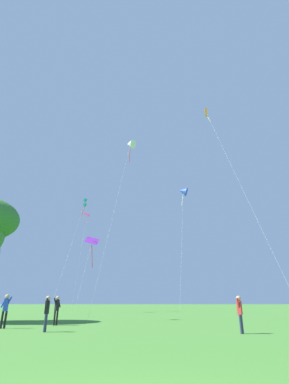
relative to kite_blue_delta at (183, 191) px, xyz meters
The scene contains 10 objects.
kite_blue_delta is the anchor object (origin of this frame).
kite_purple_streamer 16.36m from the kite_blue_delta, behind, with size 2.11×5.75×11.03m.
kite_white_distant 15.82m from the kite_blue_delta, 117.22° to the right, with size 3.21×5.40×18.12m.
kite_orange_box 11.91m from the kite_blue_delta, 70.82° to the right, with size 3.18×11.50×26.63m.
kite_teal_box 17.63m from the kite_blue_delta, 159.75° to the left, with size 1.35×10.25×18.53m.
kite_pink_low 16.25m from the kite_blue_delta, 167.24° to the left, with size 1.13×5.85×15.33m.
person_far_back 29.17m from the kite_blue_delta, 117.68° to the right, with size 0.44×0.48×1.77m.
person_in_blue_jacket 31.05m from the kite_blue_delta, 91.75° to the right, with size 0.37×0.50×1.69m.
person_with_spool 31.82m from the kite_blue_delta, 119.55° to the right, with size 0.59×0.25×1.82m.
person_in_red_shirt 32.23m from the kite_blue_delta, 112.00° to the right, with size 0.23×0.55×1.70m.
Camera 1 is at (0.37, -3.50, 1.40)m, focal length 26.96 mm.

